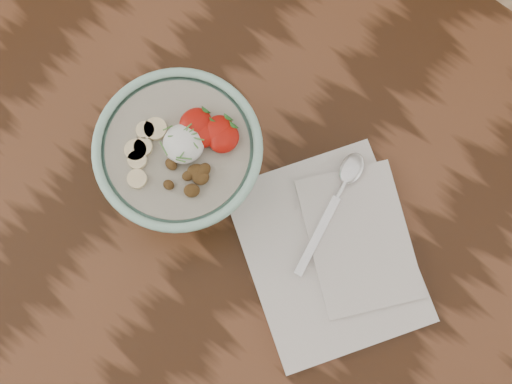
# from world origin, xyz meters

# --- Properties ---
(table) EXTENTS (1.60, 0.90, 0.75)m
(table) POSITION_xyz_m (0.00, 0.00, 0.66)
(table) COLOR #311A0C
(table) RESTS_ON ground
(breakfast_bowl) EXTENTS (0.20, 0.20, 0.13)m
(breakfast_bowl) POSITION_xyz_m (0.08, -0.01, 0.82)
(breakfast_bowl) COLOR #9FD6C1
(breakfast_bowl) RESTS_ON table
(napkin) EXTENTS (0.32, 0.31, 0.02)m
(napkin) POSITION_xyz_m (0.30, 0.03, 0.76)
(napkin) COLOR silver
(napkin) RESTS_ON table
(spoon) EXTENTS (0.05, 0.18, 0.01)m
(spoon) POSITION_xyz_m (0.26, 0.10, 0.77)
(spoon) COLOR silver
(spoon) RESTS_ON napkin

